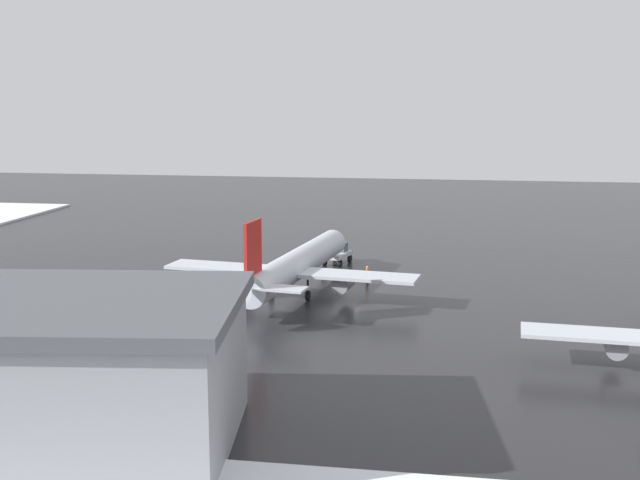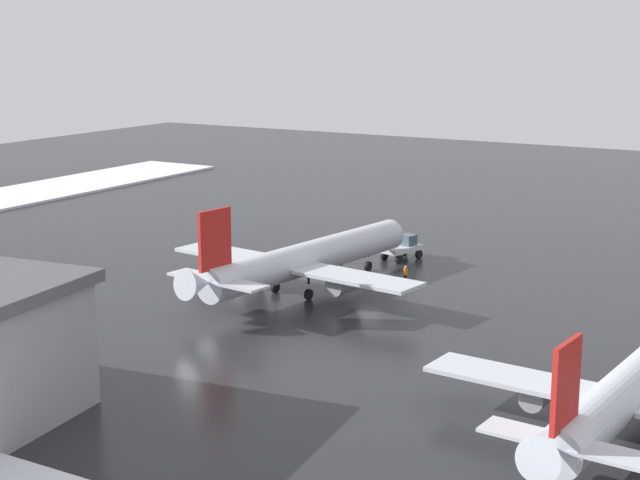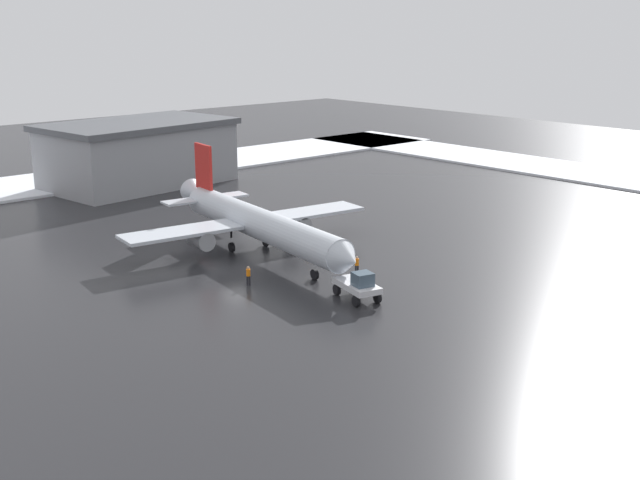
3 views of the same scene
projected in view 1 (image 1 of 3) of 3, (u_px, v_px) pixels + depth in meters
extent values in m
plane|color=#232326|center=(347.00, 289.00, 84.62)|extent=(240.00, 240.00, 0.00)
cylinder|color=silver|center=(298.00, 264.00, 82.55)|extent=(6.54, 26.57, 2.99)
cone|color=silver|center=(336.00, 241.00, 95.98)|extent=(3.10, 2.48, 2.84)
cone|color=silver|center=(244.00, 290.00, 68.86)|extent=(2.95, 3.46, 2.91)
cube|color=silver|center=(223.00, 267.00, 82.19)|extent=(11.86, 5.39, 0.32)
cylinder|color=gray|center=(241.00, 276.00, 82.25)|extent=(2.15, 3.20, 1.76)
cube|color=silver|center=(359.00, 276.00, 78.03)|extent=(11.86, 5.39, 0.32)
cylinder|color=gray|center=(343.00, 283.00, 79.10)|extent=(2.15, 3.20, 1.76)
cube|color=red|center=(253.00, 249.00, 70.29)|extent=(0.79, 3.53, 4.93)
cube|color=silver|center=(227.00, 284.00, 71.81)|extent=(4.50, 2.84, 0.21)
cube|color=silver|center=(282.00, 288.00, 70.29)|extent=(4.50, 2.84, 0.21)
cylinder|color=black|center=(324.00, 259.00, 91.48)|extent=(0.21, 0.21, 0.62)
cylinder|color=black|center=(324.00, 270.00, 91.70)|extent=(0.44, 1.00, 0.97)
cylinder|color=black|center=(271.00, 280.00, 80.85)|extent=(0.21, 0.21, 0.62)
cylinder|color=black|center=(271.00, 293.00, 81.07)|extent=(0.44, 1.00, 0.97)
cylinder|color=black|center=(308.00, 283.00, 79.73)|extent=(0.21, 0.21, 0.62)
cylinder|color=black|center=(308.00, 295.00, 79.95)|extent=(0.44, 1.00, 0.97)
cube|color=silver|center=(594.00, 334.00, 59.48)|extent=(10.76, 4.38, 0.29)
cylinder|color=gray|center=(615.00, 345.00, 59.63)|extent=(1.83, 2.87, 1.62)
cube|color=silver|center=(337.00, 255.00, 97.38)|extent=(3.26, 5.00, 0.50)
cube|color=#3F5160|center=(340.00, 247.00, 98.08)|extent=(1.80, 1.73, 1.10)
cylinder|color=black|center=(335.00, 257.00, 99.35)|extent=(0.53, 0.95, 0.90)
cylinder|color=black|center=(350.00, 259.00, 98.57)|extent=(0.53, 0.95, 0.90)
cylinder|color=black|center=(325.00, 262.00, 96.44)|extent=(0.53, 0.95, 0.90)
cylinder|color=black|center=(340.00, 264.00, 95.66)|extent=(0.53, 0.95, 0.90)
cylinder|color=black|center=(294.00, 267.00, 93.64)|extent=(0.16, 0.16, 0.85)
cylinder|color=black|center=(292.00, 267.00, 93.73)|extent=(0.16, 0.16, 0.85)
cylinder|color=orange|center=(293.00, 261.00, 93.56)|extent=(0.36, 0.36, 0.62)
sphere|color=tan|center=(293.00, 257.00, 93.48)|extent=(0.24, 0.24, 0.24)
cylinder|color=black|center=(368.00, 278.00, 88.27)|extent=(0.16, 0.16, 0.85)
cylinder|color=black|center=(366.00, 277.00, 88.40)|extent=(0.16, 0.16, 0.85)
cylinder|color=orange|center=(367.00, 271.00, 88.21)|extent=(0.36, 0.36, 0.62)
sphere|color=tan|center=(367.00, 267.00, 88.13)|extent=(0.24, 0.24, 0.24)
cylinder|color=black|center=(246.00, 286.00, 84.30)|extent=(0.16, 0.16, 0.85)
cylinder|color=black|center=(246.00, 286.00, 84.10)|extent=(0.16, 0.16, 0.85)
cylinder|color=orange|center=(246.00, 279.00, 84.07)|extent=(0.36, 0.36, 0.62)
sphere|color=tan|center=(246.00, 275.00, 84.00)|extent=(0.24, 0.24, 0.24)
cube|color=gray|center=(23.00, 378.00, 46.00)|extent=(25.52, 16.80, 8.00)
cube|color=#4C4F54|center=(18.00, 304.00, 45.24)|extent=(26.63, 17.91, 0.80)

